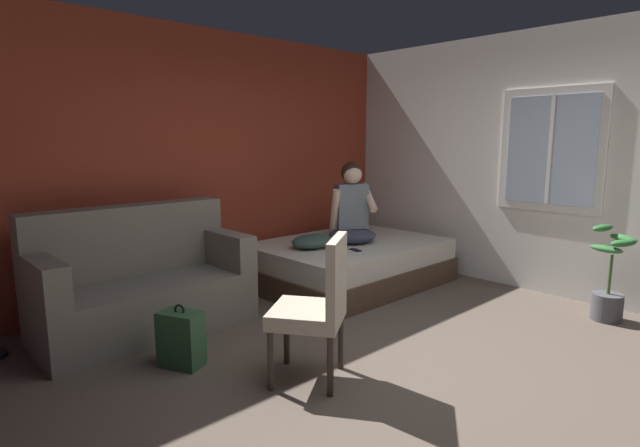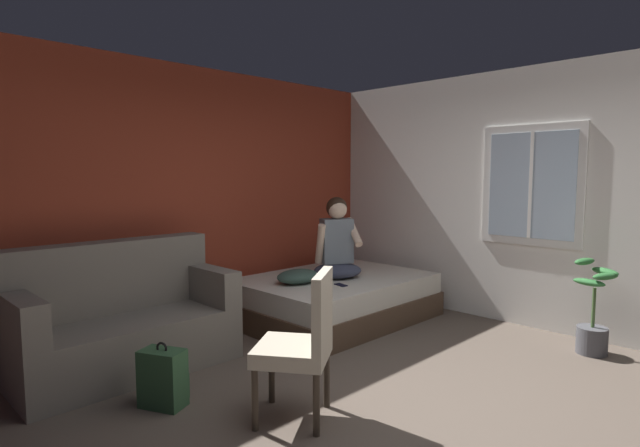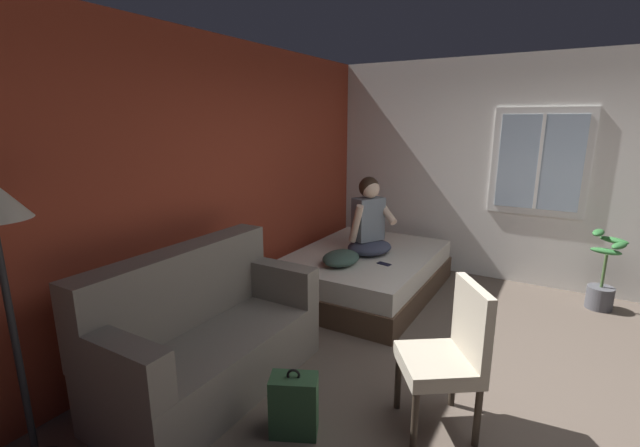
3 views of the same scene
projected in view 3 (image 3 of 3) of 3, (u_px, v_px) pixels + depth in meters
ground_plane at (550, 407)px, 2.99m from camera, size 40.00×40.00×0.00m
wall_back_accent at (223, 185)px, 4.14m from camera, size 9.97×0.16×2.70m
wall_side_with_window at (578, 175)px, 4.83m from camera, size 0.19×7.18×2.70m
bed at (364, 272)px, 4.97m from camera, size 2.05×1.49×0.48m
couch at (205, 337)px, 3.18m from camera, size 1.70×0.83×1.04m
side_chair at (449, 352)px, 2.70m from camera, size 0.64×0.64×0.98m
person_seated at (369, 223)px, 4.79m from camera, size 0.67×0.64×0.88m
backpack at (294, 405)px, 2.72m from camera, size 0.32×0.35×0.46m
throw_pillow at (341, 258)px, 4.49m from camera, size 0.49×0.37×0.14m
cell_phone at (384, 264)px, 4.51m from camera, size 0.09×0.15×0.01m
potted_plant at (602, 282)px, 4.51m from camera, size 0.39×0.37×0.85m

